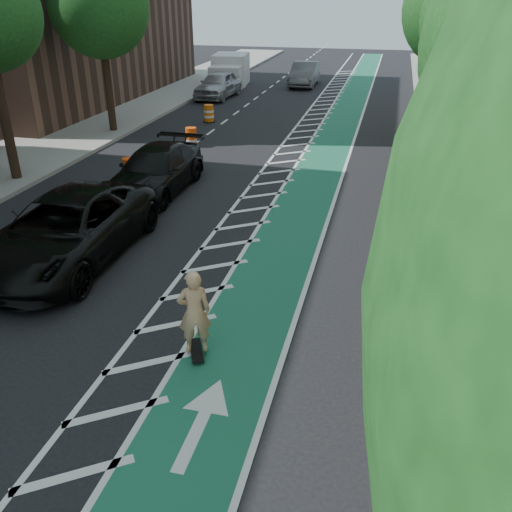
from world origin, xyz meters
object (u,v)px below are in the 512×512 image
(skateboarder, at_px, (194,312))
(suv_far, at_px, (156,171))
(suv_near, at_px, (67,230))
(barrel_a, at_px, (130,170))

(skateboarder, relative_size, suv_far, 0.33)
(skateboarder, distance_m, suv_near, 5.69)
(skateboarder, relative_size, suv_near, 0.28)
(skateboarder, distance_m, barrel_a, 11.52)
(skateboarder, relative_size, barrel_a, 2.10)
(suv_near, distance_m, barrel_a, 6.71)
(suv_far, bearing_deg, barrel_a, 148.03)
(barrel_a, bearing_deg, skateboarder, -57.97)
(skateboarder, xyz_separation_m, suv_near, (-4.70, 3.20, -0.12))
(suv_near, distance_m, suv_far, 5.59)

